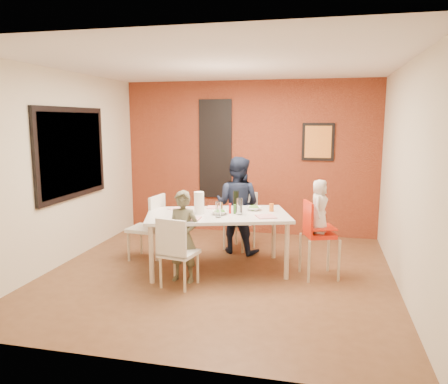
% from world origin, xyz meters
% --- Properties ---
extents(ground, '(4.50, 4.50, 0.00)m').
position_xyz_m(ground, '(0.00, 0.00, 0.00)').
color(ground, brown).
rests_on(ground, ground).
extents(ceiling, '(4.50, 4.50, 0.02)m').
position_xyz_m(ceiling, '(0.00, 0.00, 2.70)').
color(ceiling, silver).
rests_on(ceiling, wall_back).
extents(wall_back, '(4.50, 0.02, 2.70)m').
position_xyz_m(wall_back, '(0.00, 2.25, 1.35)').
color(wall_back, beige).
rests_on(wall_back, ground).
extents(wall_front, '(4.50, 0.02, 2.70)m').
position_xyz_m(wall_front, '(0.00, -2.25, 1.35)').
color(wall_front, beige).
rests_on(wall_front, ground).
extents(wall_left, '(0.02, 4.50, 2.70)m').
position_xyz_m(wall_left, '(-2.25, 0.00, 1.35)').
color(wall_left, beige).
rests_on(wall_left, ground).
extents(wall_right, '(0.02, 4.50, 2.70)m').
position_xyz_m(wall_right, '(2.25, 0.00, 1.35)').
color(wall_right, beige).
rests_on(wall_right, ground).
extents(brick_accent_wall, '(4.50, 0.02, 2.70)m').
position_xyz_m(brick_accent_wall, '(0.00, 2.23, 1.35)').
color(brick_accent_wall, maroon).
rests_on(brick_accent_wall, ground).
extents(picture_window_frame, '(0.05, 1.70, 1.30)m').
position_xyz_m(picture_window_frame, '(-2.22, 0.20, 1.55)').
color(picture_window_frame, black).
rests_on(picture_window_frame, wall_left).
extents(picture_window_pane, '(0.02, 1.55, 1.15)m').
position_xyz_m(picture_window_pane, '(-2.21, 0.20, 1.55)').
color(picture_window_pane, black).
rests_on(picture_window_pane, wall_left).
extents(glassblock_strip, '(0.55, 0.03, 1.70)m').
position_xyz_m(glassblock_strip, '(-0.60, 2.21, 1.50)').
color(glassblock_strip, silver).
rests_on(glassblock_strip, wall_back).
extents(glassblock_surround, '(0.60, 0.03, 1.76)m').
position_xyz_m(glassblock_surround, '(-0.60, 2.21, 1.50)').
color(glassblock_surround, black).
rests_on(glassblock_surround, wall_back).
extents(art_print_frame, '(0.54, 0.03, 0.64)m').
position_xyz_m(art_print_frame, '(1.20, 2.21, 1.65)').
color(art_print_frame, black).
rests_on(art_print_frame, wall_back).
extents(art_print_canvas, '(0.44, 0.01, 0.54)m').
position_xyz_m(art_print_canvas, '(1.20, 2.19, 1.65)').
color(art_print_canvas, gold).
rests_on(art_print_canvas, wall_back).
extents(dining_table, '(2.10, 1.55, 0.78)m').
position_xyz_m(dining_table, '(-0.05, 0.15, 0.71)').
color(dining_table, silver).
rests_on(dining_table, ground).
extents(chair_near, '(0.47, 0.47, 0.87)m').
position_xyz_m(chair_near, '(-0.39, -0.61, 0.49)').
color(chair_near, silver).
rests_on(chair_near, ground).
extents(chair_far, '(0.54, 0.54, 0.90)m').
position_xyz_m(chair_far, '(0.08, 1.24, 0.50)').
color(chair_far, white).
rests_on(chair_far, ground).
extents(chair_left, '(0.49, 0.49, 0.95)m').
position_xyz_m(chair_left, '(-1.11, 0.36, 0.53)').
color(chair_left, silver).
rests_on(chair_left, ground).
extents(high_chair, '(0.53, 0.53, 1.00)m').
position_xyz_m(high_chair, '(1.25, 0.16, 0.60)').
color(high_chair, red).
rests_on(high_chair, ground).
extents(child_near, '(0.45, 0.32, 1.16)m').
position_xyz_m(child_near, '(-0.37, -0.37, 0.58)').
color(child_near, '#514F3A').
rests_on(child_near, ground).
extents(child_far, '(0.82, 0.70, 1.48)m').
position_xyz_m(child_far, '(0.05, 1.00, 0.74)').
color(child_far, black).
rests_on(child_far, ground).
extents(toddler, '(0.28, 0.37, 0.69)m').
position_xyz_m(toddler, '(1.27, 0.18, 0.93)').
color(toddler, silver).
rests_on(toddler, high_chair).
extents(plate_near_left, '(0.22, 0.22, 0.01)m').
position_xyz_m(plate_near_left, '(-0.30, -0.24, 0.79)').
color(plate_near_left, white).
rests_on(plate_near_left, dining_table).
extents(plate_far_mid, '(0.25, 0.25, 0.01)m').
position_xyz_m(plate_far_mid, '(-0.18, 0.51, 0.79)').
color(plate_far_mid, white).
rests_on(plate_far_mid, dining_table).
extents(plate_near_right, '(0.31, 0.31, 0.01)m').
position_xyz_m(plate_near_right, '(0.61, 0.08, 0.79)').
color(plate_near_right, silver).
rests_on(plate_near_right, dining_table).
extents(plate_far_left, '(0.25, 0.25, 0.01)m').
position_xyz_m(plate_far_left, '(-0.67, 0.29, 0.79)').
color(plate_far_left, white).
rests_on(plate_far_left, dining_table).
extents(salad_bowl_a, '(0.21, 0.21, 0.05)m').
position_xyz_m(salad_bowl_a, '(-0.01, 0.10, 0.81)').
color(salad_bowl_a, white).
rests_on(salad_bowl_a, dining_table).
extents(salad_bowl_b, '(0.21, 0.21, 0.05)m').
position_xyz_m(salad_bowl_b, '(0.39, 0.47, 0.81)').
color(salad_bowl_b, white).
rests_on(salad_bowl_b, dining_table).
extents(wine_bottle, '(0.08, 0.08, 0.29)m').
position_xyz_m(wine_bottle, '(0.17, 0.30, 0.93)').
color(wine_bottle, black).
rests_on(wine_bottle, dining_table).
extents(wine_glass_a, '(0.07, 0.07, 0.20)m').
position_xyz_m(wine_glass_a, '(0.01, -0.07, 0.88)').
color(wine_glass_a, white).
rests_on(wine_glass_a, dining_table).
extents(wine_glass_b, '(0.08, 0.08, 0.22)m').
position_xyz_m(wine_glass_b, '(0.25, 0.15, 0.89)').
color(wine_glass_b, silver).
rests_on(wine_glass_b, dining_table).
extents(paper_towel_roll, '(0.13, 0.13, 0.30)m').
position_xyz_m(paper_towel_roll, '(-0.29, 0.07, 0.93)').
color(paper_towel_roll, white).
rests_on(paper_towel_roll, dining_table).
extents(condiment_red, '(0.03, 0.03, 0.14)m').
position_xyz_m(condiment_red, '(0.11, 0.19, 0.85)').
color(condiment_red, red).
rests_on(condiment_red, dining_table).
extents(condiment_green, '(0.03, 0.03, 0.13)m').
position_xyz_m(condiment_green, '(0.17, 0.18, 0.84)').
color(condiment_green, '#316C24').
rests_on(condiment_green, dining_table).
extents(condiment_brown, '(0.04, 0.04, 0.15)m').
position_xyz_m(condiment_brown, '(-0.00, 0.16, 0.85)').
color(condiment_brown, brown).
rests_on(condiment_brown, dining_table).
extents(sippy_cup, '(0.06, 0.06, 0.11)m').
position_xyz_m(sippy_cup, '(0.63, 0.44, 0.84)').
color(sippy_cup, '#D26317').
rests_on(sippy_cup, dining_table).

